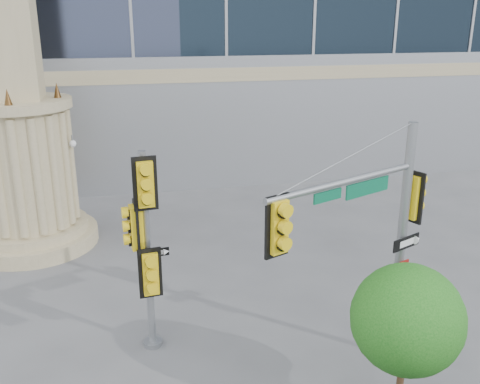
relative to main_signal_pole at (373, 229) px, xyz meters
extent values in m
plane|color=#545456|center=(-2.19, 0.16, -3.46)|extent=(120.00, 120.00, 0.00)
cylinder|color=tan|center=(-8.19, 9.16, -3.21)|extent=(4.40, 4.40, 0.50)
cylinder|color=tan|center=(-8.19, 9.16, -2.81)|extent=(3.80, 3.80, 0.30)
cylinder|color=tan|center=(-8.19, 9.16, -0.66)|extent=(3.00, 3.00, 4.00)
cylinder|color=tan|center=(-8.19, 9.16, 1.49)|extent=(3.50, 3.50, 0.30)
cone|color=#472D14|center=(-6.89, 9.16, 1.89)|extent=(0.24, 0.24, 0.50)
cylinder|color=slate|center=(0.92, 0.40, -3.40)|extent=(0.52, 0.52, 0.11)
cylinder|color=slate|center=(0.92, 0.40, -0.67)|extent=(0.20, 0.20, 5.58)
cylinder|color=slate|center=(-0.87, -0.37, 1.19)|extent=(3.64, 1.67, 0.13)
cube|color=#0B5E3F|center=(-0.26, -0.13, 0.96)|extent=(1.12, 0.51, 0.30)
cube|color=yellow|center=(-2.41, -1.04, 0.68)|extent=(0.57, 0.44, 1.16)
cube|color=yellow|center=(1.16, 0.50, 0.45)|extent=(0.44, 0.57, 1.16)
cube|color=black|center=(0.98, 0.28, -0.53)|extent=(0.80, 0.36, 0.28)
cube|color=maroon|center=(0.98, 0.28, -1.18)|extent=(0.28, 0.14, 0.43)
cylinder|color=slate|center=(-4.55, 2.05, -3.40)|extent=(0.47, 0.47, 0.12)
cylinder|color=slate|center=(-4.55, 2.05, -1.02)|extent=(0.18, 0.18, 4.88)
cube|color=yellow|center=(-4.53, 1.84, 0.74)|extent=(0.56, 0.33, 1.22)
cube|color=yellow|center=(-4.76, 2.03, -0.33)|extent=(0.33, 0.56, 1.22)
cube|color=yellow|center=(-4.53, 1.84, -1.41)|extent=(0.56, 0.33, 1.22)
cube|color=black|center=(-4.36, 1.95, -0.97)|extent=(0.60, 0.09, 0.20)
cylinder|color=#382314|center=(-0.03, -1.64, -2.56)|extent=(0.14, 0.14, 1.80)
sphere|color=#165613|center=(-0.03, -1.64, -1.15)|extent=(2.10, 2.10, 2.10)
sphere|color=#165613|center=(0.42, -1.39, -1.45)|extent=(1.30, 1.30, 1.30)
sphere|color=#165613|center=(-0.38, -1.89, -1.40)|extent=(1.10, 1.10, 1.10)
camera|label=1|loc=(-5.00, -9.40, 4.19)|focal=40.00mm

